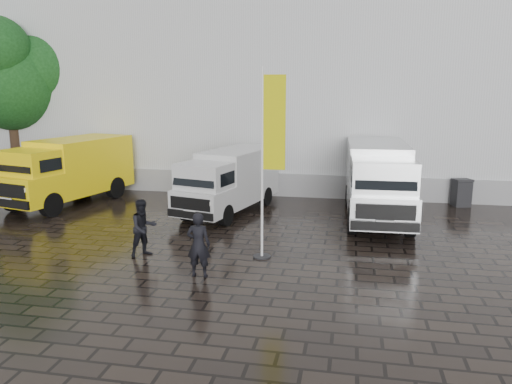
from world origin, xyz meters
TOP-DOWN VIEW (x-y plane):
  - ground at (0.00, 0.00)m, footprint 120.00×120.00m
  - exhibition_hall at (2.00, 16.00)m, footprint 44.00×16.00m
  - hall_plinth at (2.00, 7.95)m, footprint 44.00×0.15m
  - van_yellow at (-8.76, 4.78)m, footprint 3.50×6.06m
  - van_white at (-1.96, 4.70)m, footprint 3.10×5.68m
  - van_silver at (3.53, 4.70)m, footprint 2.29×6.30m
  - flagpole at (0.37, -0.12)m, footprint 0.88×0.50m
  - tree at (-13.50, 8.27)m, footprint 4.52×4.52m
  - wheelie_bin at (6.97, 7.48)m, footprint 0.81×0.81m
  - person_front at (-1.12, -1.84)m, footprint 0.62×0.42m
  - person_tent at (-3.13, -0.62)m, footprint 0.99×1.01m

SIDE VIEW (x-z plane):
  - ground at x=0.00m, z-range 0.00..0.00m
  - hall_plinth at x=2.00m, z-range 0.00..1.00m
  - wheelie_bin at x=6.97m, z-range 0.00..1.11m
  - person_tent at x=-3.13m, z-range 0.00..1.64m
  - person_front at x=-1.12m, z-range 0.00..1.67m
  - van_white at x=-1.96m, z-range 0.00..2.34m
  - van_yellow at x=-8.76m, z-range 0.00..2.63m
  - van_silver at x=3.53m, z-range 0.00..2.70m
  - flagpole at x=0.37m, z-range 0.33..5.58m
  - tree at x=-13.50m, z-range 1.15..9.27m
  - exhibition_hall at x=2.00m, z-range 0.00..12.00m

